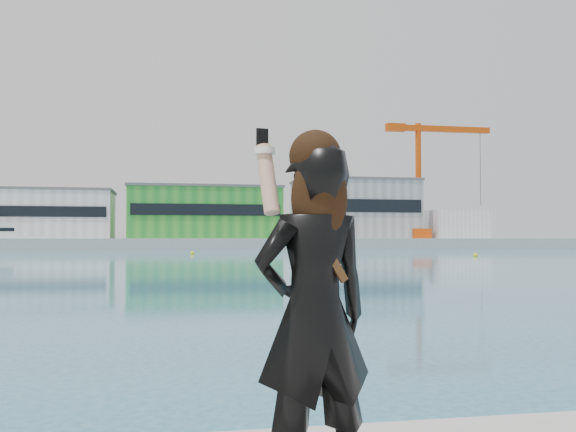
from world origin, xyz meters
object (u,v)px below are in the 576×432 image
object	(u,v)px
woman	(314,305)
buoy_extra	(192,254)
buoy_near	(476,257)
dock_crane	(424,176)

from	to	relation	value
woman	buoy_extra	bearing A→B (deg)	-104.55
buoy_extra	woman	world-z (taller)	woman
buoy_near	buoy_extra	distance (m)	34.86
dock_crane	buoy_extra	distance (m)	67.03
dock_crane	buoy_near	xyz separation A→B (m)	(-18.92, -58.72, -15.07)
buoy_extra	woman	xyz separation A→B (m)	(-2.97, -79.74, 1.76)
dock_crane	buoy_near	world-z (taller)	dock_crane
woman	dock_crane	bearing A→B (deg)	-125.75
dock_crane	woman	size ratio (longest dim) A/B	12.65
buoy_near	woman	world-z (taller)	woman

